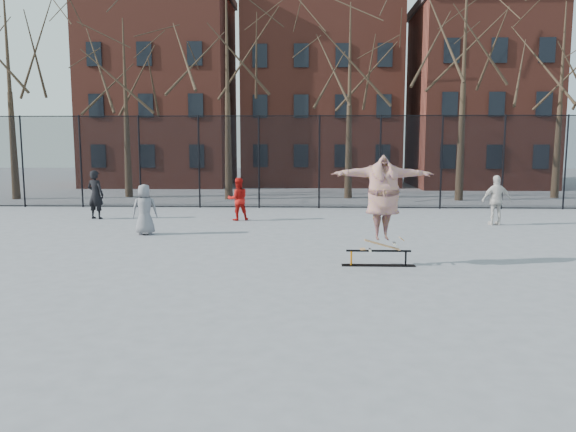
{
  "coord_description": "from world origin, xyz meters",
  "views": [
    {
      "loc": [
        0.79,
        -11.19,
        2.87
      ],
      "look_at": [
        0.3,
        1.5,
        1.18
      ],
      "focal_mm": 35.0,
      "sensor_mm": 36.0,
      "label": 1
    }
  ],
  "objects_px": {
    "skater": "(383,203)",
    "bystander_grey": "(145,209)",
    "skate_rail": "(378,259)",
    "bystander_red": "(238,199)",
    "bystander_white": "(496,200)",
    "skateboard": "(382,248)",
    "bystander_black": "(96,195)"
  },
  "relations": [
    {
      "from": "skate_rail",
      "to": "bystander_white",
      "type": "xyz_separation_m",
      "value": [
        4.84,
        6.62,
        0.72
      ]
    },
    {
      "from": "bystander_black",
      "to": "bystander_red",
      "type": "bearing_deg",
      "value": -163.52
    },
    {
      "from": "bystander_red",
      "to": "skater",
      "type": "bearing_deg",
      "value": 103.29
    },
    {
      "from": "skate_rail",
      "to": "bystander_white",
      "type": "height_order",
      "value": "bystander_white"
    },
    {
      "from": "bystander_grey",
      "to": "bystander_red",
      "type": "height_order",
      "value": "bystander_grey"
    },
    {
      "from": "skater",
      "to": "bystander_white",
      "type": "xyz_separation_m",
      "value": [
        4.76,
        6.62,
        -0.6
      ]
    },
    {
      "from": "skater",
      "to": "bystander_white",
      "type": "relative_size",
      "value": 1.39
    },
    {
      "from": "skate_rail",
      "to": "skater",
      "type": "height_order",
      "value": "skater"
    },
    {
      "from": "bystander_grey",
      "to": "bystander_white",
      "type": "relative_size",
      "value": 0.91
    },
    {
      "from": "skate_rail",
      "to": "skateboard",
      "type": "relative_size",
      "value": 1.87
    },
    {
      "from": "skate_rail",
      "to": "bystander_red",
      "type": "distance_m",
      "value": 8.59
    },
    {
      "from": "skate_rail",
      "to": "bystander_red",
      "type": "height_order",
      "value": "bystander_red"
    },
    {
      "from": "bystander_grey",
      "to": "skater",
      "type": "bearing_deg",
      "value": 135.29
    },
    {
      "from": "skateboard",
      "to": "bystander_black",
      "type": "height_order",
      "value": "bystander_black"
    },
    {
      "from": "skateboard",
      "to": "bystander_white",
      "type": "relative_size",
      "value": 0.53
    },
    {
      "from": "skateboard",
      "to": "bystander_grey",
      "type": "bearing_deg",
      "value": 148.55
    },
    {
      "from": "bystander_red",
      "to": "skateboard",
      "type": "bearing_deg",
      "value": 103.29
    },
    {
      "from": "bystander_white",
      "to": "bystander_red",
      "type": "bearing_deg",
      "value": -10.71
    },
    {
      "from": "skate_rail",
      "to": "skater",
      "type": "xyz_separation_m",
      "value": [
        0.08,
        0.0,
        1.31
      ]
    },
    {
      "from": "skate_rail",
      "to": "bystander_black",
      "type": "distance_m",
      "value": 12.27
    },
    {
      "from": "skate_rail",
      "to": "skater",
      "type": "relative_size",
      "value": 0.71
    },
    {
      "from": "bystander_grey",
      "to": "bystander_black",
      "type": "distance_m",
      "value": 4.51
    },
    {
      "from": "bystander_grey",
      "to": "bystander_red",
      "type": "xyz_separation_m",
      "value": [
        2.48,
        3.3,
        -0.01
      ]
    },
    {
      "from": "bystander_red",
      "to": "bystander_grey",
      "type": "bearing_deg",
      "value": 36.32
    },
    {
      "from": "skateboard",
      "to": "bystander_red",
      "type": "relative_size",
      "value": 0.58
    },
    {
      "from": "skate_rail",
      "to": "bystander_red",
      "type": "relative_size",
      "value": 1.09
    },
    {
      "from": "skater",
      "to": "skateboard",
      "type": "bearing_deg",
      "value": 0.0
    },
    {
      "from": "skater",
      "to": "bystander_grey",
      "type": "xyz_separation_m",
      "value": [
        -6.79,
        4.15,
        -0.67
      ]
    },
    {
      "from": "skateboard",
      "to": "skater",
      "type": "bearing_deg",
      "value": 0.0
    },
    {
      "from": "skater",
      "to": "bystander_grey",
      "type": "relative_size",
      "value": 1.53
    },
    {
      "from": "skater",
      "to": "bystander_red",
      "type": "distance_m",
      "value": 8.63
    },
    {
      "from": "skater",
      "to": "bystander_white",
      "type": "distance_m",
      "value": 8.17
    }
  ]
}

